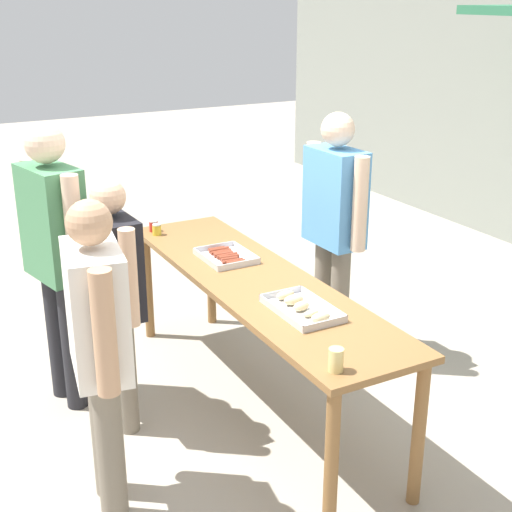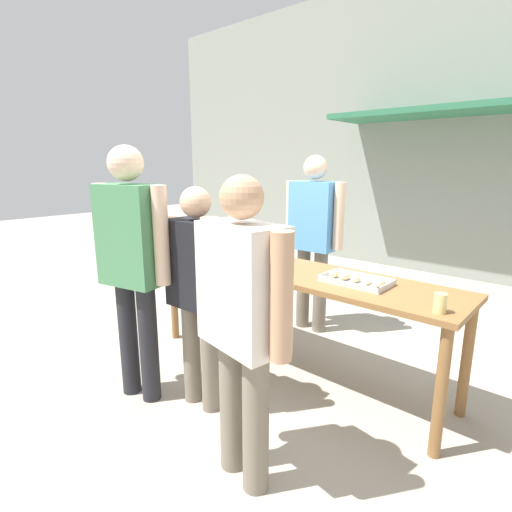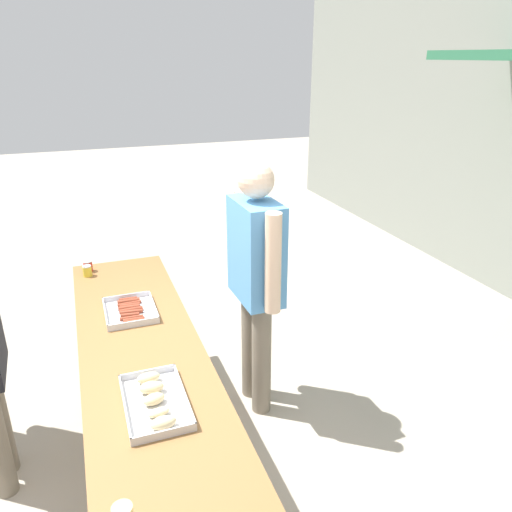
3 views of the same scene
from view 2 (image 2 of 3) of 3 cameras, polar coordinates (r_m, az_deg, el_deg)
name	(u,v)px [view 2 (image 2 of 3)]	position (r m, az deg, el deg)	size (l,w,h in m)	color
ground_plane	(292,369)	(3.56, 5.16, -15.76)	(24.00, 24.00, 0.00)	#A39989
building_facade_back	(459,125)	(6.78, 27.00, 16.35)	(12.00, 1.11, 4.50)	gray
serving_table	(294,282)	(3.25, 5.44, -3.69)	(2.64, 0.67, 0.88)	brown
food_tray_sausages	(256,260)	(3.46, 0.02, -0.57)	(0.39, 0.31, 0.04)	silver
food_tray_buns	(355,280)	(2.94, 14.00, -3.31)	(0.48, 0.28, 0.07)	silver
condiment_jar_mustard	(180,248)	(3.88, -10.82, 1.07)	(0.06, 0.06, 0.08)	#B22319
condiment_jar_ketchup	(185,250)	(3.80, -10.09, 0.86)	(0.06, 0.06, 0.08)	gold
beer_cup	(440,303)	(2.52, 24.81, -6.13)	(0.07, 0.07, 0.12)	#DBC67A
person_server_behind_table	(313,229)	(4.07, 8.20, 3.79)	(0.66, 0.26, 1.79)	#756B5B
person_customer_holding_hotdog	(132,254)	(2.92, -17.27, 0.25)	(0.64, 0.34, 1.83)	#232328
person_customer_with_cup	(243,312)	(2.05, -1.92, -7.94)	(0.67, 0.33, 1.66)	#756B5B
person_customer_waiting_in_line	(198,282)	(2.75, -8.26, -3.68)	(0.61, 0.25, 1.57)	#756B5B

